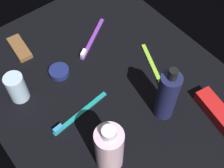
% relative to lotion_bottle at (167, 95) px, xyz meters
% --- Properties ---
extents(ground_plane, '(0.84, 0.64, 0.01)m').
position_rel_lotion_bottle_xyz_m(ground_plane, '(0.14, 0.06, -0.09)').
color(ground_plane, black).
extents(lotion_bottle, '(0.05, 0.05, 0.18)m').
position_rel_lotion_bottle_xyz_m(lotion_bottle, '(0.00, 0.00, 0.00)').
color(lotion_bottle, '#1A1E45').
rests_on(lotion_bottle, ground_plane).
extents(bodywash_bottle, '(0.07, 0.07, 0.17)m').
position_rel_lotion_bottle_xyz_m(bodywash_bottle, '(-0.02, 0.20, -0.01)').
color(bodywash_bottle, silver).
rests_on(bodywash_bottle, ground_plane).
extents(deodorant_stick, '(0.05, 0.05, 0.09)m').
position_rel_lotion_bottle_xyz_m(deodorant_stick, '(0.28, 0.28, -0.04)').
color(deodorant_stick, silver).
rests_on(deodorant_stick, ground_plane).
extents(toothbrush_purple, '(0.11, 0.16, 0.02)m').
position_rel_lotion_bottle_xyz_m(toothbrush_purple, '(0.32, 0.00, -0.07)').
color(toothbrush_purple, purple).
rests_on(toothbrush_purple, ground_plane).
extents(toothbrush_teal, '(0.03, 0.18, 0.02)m').
position_rel_lotion_bottle_xyz_m(toothbrush_teal, '(0.13, 0.19, -0.07)').
color(toothbrush_teal, teal).
rests_on(toothbrush_teal, ground_plane).
extents(toothbrush_lime, '(0.17, 0.08, 0.02)m').
position_rel_lotion_bottle_xyz_m(toothbrush_lime, '(0.12, -0.08, -0.07)').
color(toothbrush_lime, '#8CD133').
rests_on(toothbrush_lime, ground_plane).
extents(toothpaste_box_red, '(0.18, 0.07, 0.03)m').
position_rel_lotion_bottle_xyz_m(toothpaste_box_red, '(-0.11, -0.10, -0.06)').
color(toothpaste_box_red, red).
rests_on(toothpaste_box_red, ground_plane).
extents(snack_bar_brown, '(0.11, 0.05, 0.01)m').
position_rel_lotion_bottle_xyz_m(snack_bar_brown, '(0.43, 0.19, -0.07)').
color(snack_bar_brown, brown).
rests_on(snack_bar_brown, ground_plane).
extents(cream_tin_left, '(0.06, 0.06, 0.02)m').
position_rel_lotion_bottle_xyz_m(cream_tin_left, '(0.28, 0.15, -0.07)').
color(cream_tin_left, navy).
rests_on(cream_tin_left, ground_plane).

